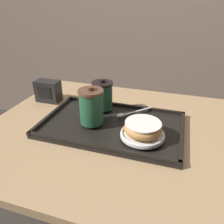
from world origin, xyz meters
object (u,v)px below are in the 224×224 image
object	(u,v)px
coffee_cup_front	(91,106)
napkin_dispenser	(48,91)
donut_chocolate_glazed	(143,128)
spoon	(127,114)
coffee_cup_rear	(102,95)

from	to	relation	value
coffee_cup_front	napkin_dispenser	size ratio (longest dim) A/B	1.26
coffee_cup_front	donut_chocolate_glazed	xyz separation A→B (m)	(0.20, -0.04, -0.03)
napkin_dispenser	spoon	bearing A→B (deg)	-9.50
spoon	coffee_cup_front	bearing A→B (deg)	-5.93
napkin_dispenser	coffee_cup_front	bearing A→B (deg)	-29.29
coffee_cup_front	donut_chocolate_glazed	bearing A→B (deg)	-10.29
coffee_cup_front	spoon	bearing A→B (deg)	40.53
coffee_cup_front	coffee_cup_rear	world-z (taller)	coffee_cup_front
coffee_cup_rear	spoon	distance (m)	0.13
donut_chocolate_glazed	spoon	xyz separation A→B (m)	(-0.09, 0.13, -0.03)
coffee_cup_front	spoon	size ratio (longest dim) A/B	1.07
coffee_cup_front	spoon	xyz separation A→B (m)	(0.11, 0.09, -0.06)
spoon	coffee_cup_rear	bearing A→B (deg)	-61.66
coffee_cup_rear	donut_chocolate_glazed	distance (m)	0.26
donut_chocolate_glazed	napkin_dispenser	xyz separation A→B (m)	(-0.49, 0.20, -0.01)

